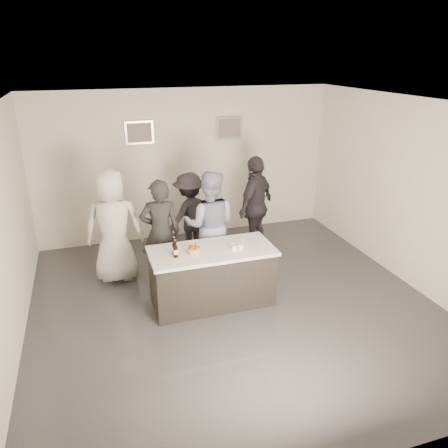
# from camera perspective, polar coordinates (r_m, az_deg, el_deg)

# --- Properties ---
(floor) EXTENTS (6.00, 6.00, 0.00)m
(floor) POSITION_cam_1_polar(r_m,az_deg,el_deg) (6.84, 1.30, -10.49)
(floor) COLOR #3D3D42
(floor) RESTS_ON ground
(ceiling) EXTENTS (6.00, 6.00, 0.00)m
(ceiling) POSITION_cam_1_polar(r_m,az_deg,el_deg) (5.83, 1.56, 15.37)
(ceiling) COLOR white
(wall_back) EXTENTS (6.00, 0.04, 3.00)m
(wall_back) POSITION_cam_1_polar(r_m,az_deg,el_deg) (8.94, -4.94, 7.72)
(wall_back) COLOR white
(wall_back) RESTS_ON ground
(wall_front) EXTENTS (6.00, 0.04, 3.00)m
(wall_front) POSITION_cam_1_polar(r_m,az_deg,el_deg) (3.78, 16.91, -13.78)
(wall_front) COLOR white
(wall_front) RESTS_ON ground
(wall_left) EXTENTS (0.04, 6.00, 3.00)m
(wall_left) POSITION_cam_1_polar(r_m,az_deg,el_deg) (5.97, -26.95, -1.79)
(wall_left) COLOR white
(wall_left) RESTS_ON ground
(wall_right) EXTENTS (0.04, 6.00, 3.00)m
(wall_right) POSITION_cam_1_polar(r_m,az_deg,el_deg) (7.65, 23.20, 3.65)
(wall_right) COLOR white
(wall_right) RESTS_ON ground
(picture_left) EXTENTS (0.54, 0.04, 0.44)m
(picture_left) POSITION_cam_1_polar(r_m,az_deg,el_deg) (8.62, -11.00, 11.65)
(picture_left) COLOR #B2B2B7
(picture_left) RESTS_ON wall_back
(picture_right) EXTENTS (0.54, 0.04, 0.44)m
(picture_right) POSITION_cam_1_polar(r_m,az_deg,el_deg) (9.01, 0.67, 12.45)
(picture_right) COLOR #B2B2B7
(picture_right) RESTS_ON wall_back
(bar_counter) EXTENTS (1.86, 0.86, 0.90)m
(bar_counter) POSITION_cam_1_polar(r_m,az_deg,el_deg) (6.68, -1.56, -6.84)
(bar_counter) COLOR white
(bar_counter) RESTS_ON ground
(cake) EXTENTS (0.19, 0.19, 0.07)m
(cake) POSITION_cam_1_polar(r_m,az_deg,el_deg) (6.37, -3.98, -3.47)
(cake) COLOR orange
(cake) RESTS_ON bar_counter
(beer_bottle_a) EXTENTS (0.07, 0.07, 0.26)m
(beer_bottle_a) POSITION_cam_1_polar(r_m,az_deg,el_deg) (6.32, -6.50, -2.85)
(beer_bottle_a) COLOR black
(beer_bottle_a) RESTS_ON bar_counter
(beer_bottle_b) EXTENTS (0.07, 0.07, 0.26)m
(beer_bottle_b) POSITION_cam_1_polar(r_m,az_deg,el_deg) (6.23, -6.36, -3.24)
(beer_bottle_b) COLOR black
(beer_bottle_b) RESTS_ON bar_counter
(tumbler_cluster) EXTENTS (0.19, 0.19, 0.08)m
(tumbler_cluster) POSITION_cam_1_polar(r_m,az_deg,el_deg) (6.51, 1.61, -2.84)
(tumbler_cluster) COLOR orange
(tumbler_cluster) RESTS_ON bar_counter
(candles) EXTENTS (0.24, 0.08, 0.01)m
(candles) POSITION_cam_1_polar(r_m,az_deg,el_deg) (6.13, -3.86, -4.87)
(candles) COLOR pink
(candles) RESTS_ON bar_counter
(person_main_black) EXTENTS (0.70, 0.50, 1.79)m
(person_main_black) POSITION_cam_1_polar(r_m,az_deg,el_deg) (7.14, -8.29, -1.14)
(person_main_black) COLOR #242424
(person_main_black) RESTS_ON ground
(person_main_blue) EXTENTS (1.09, 0.97, 1.85)m
(person_main_blue) POSITION_cam_1_polar(r_m,az_deg,el_deg) (7.32, -1.85, -0.10)
(person_main_blue) COLOR #96A4C4
(person_main_blue) RESTS_ON ground
(person_guest_left) EXTENTS (1.03, 0.76, 1.92)m
(person_guest_left) POSITION_cam_1_polar(r_m,az_deg,el_deg) (7.39, -14.22, -0.30)
(person_guest_left) COLOR white
(person_guest_left) RESTS_ON ground
(person_guest_right) EXTENTS (1.14, 1.07, 1.89)m
(person_guest_right) POSITION_cam_1_polar(r_m,az_deg,el_deg) (8.18, 4.15, 2.38)
(person_guest_right) COLOR #2E2A31
(person_guest_right) RESTS_ON ground
(person_guest_back) EXTENTS (1.20, 1.00, 1.61)m
(person_guest_back) POSITION_cam_1_polar(r_m,az_deg,el_deg) (8.12, -4.48, 1.16)
(person_guest_back) COLOR #26232A
(person_guest_back) RESTS_ON ground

